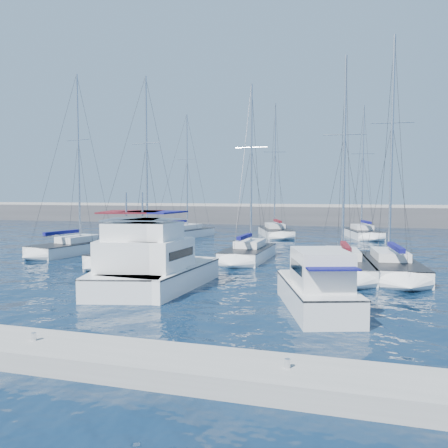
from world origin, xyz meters
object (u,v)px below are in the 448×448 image
(sailboat_mid_d, at_px, (343,265))
(sailboat_back_b, at_px, (275,232))
(motor_yacht_stbd_inner, at_px, (160,268))
(sailboat_mid_a, at_px, (74,247))
(motor_yacht_stbd_outer, at_px, (318,290))
(motor_yacht_port_inner, at_px, (137,267))
(sailboat_back_a, at_px, (183,233))
(sailboat_back_c, at_px, (363,233))
(sailboat_mid_c, at_px, (249,253))
(sailboat_mid_b, at_px, (141,255))
(sailboat_mid_e, at_px, (391,266))

(sailboat_mid_d, xyz_separation_m, sailboat_back_b, (-8.27, 23.80, 0.03))
(motor_yacht_stbd_inner, height_order, sailboat_mid_a, sailboat_mid_a)
(motor_yacht_stbd_inner, height_order, motor_yacht_stbd_outer, motor_yacht_stbd_inner)
(motor_yacht_stbd_outer, bearing_deg, sailboat_mid_a, 131.22)
(motor_yacht_port_inner, height_order, motor_yacht_stbd_inner, same)
(sailboat_back_a, distance_m, sailboat_back_c, 21.35)
(motor_yacht_stbd_inner, relative_size, sailboat_mid_c, 0.55)
(sailboat_mid_a, bearing_deg, sailboat_mid_b, -5.37)
(motor_yacht_stbd_outer, height_order, sailboat_mid_d, sailboat_mid_d)
(sailboat_mid_b, distance_m, sailboat_mid_c, 8.44)
(motor_yacht_stbd_outer, xyz_separation_m, sailboat_mid_b, (-14.11, 10.88, -0.43))
(sailboat_mid_d, height_order, sailboat_back_c, sailboat_back_c)
(sailboat_back_a, bearing_deg, sailboat_mid_d, -29.08)
(sailboat_mid_a, distance_m, sailboat_back_b, 25.01)
(motor_yacht_stbd_inner, distance_m, motor_yacht_stbd_outer, 9.00)
(motor_yacht_stbd_outer, xyz_separation_m, sailboat_back_c, (3.06, 34.40, -0.39))
(motor_yacht_port_inner, height_order, sailboat_mid_a, sailboat_mid_a)
(sailboat_back_c, bearing_deg, motor_yacht_stbd_outer, -108.50)
(sailboat_mid_d, xyz_separation_m, sailboat_back_c, (2.03, 24.53, 0.04))
(motor_yacht_stbd_outer, distance_m, sailboat_back_c, 34.53)
(sailboat_mid_a, distance_m, sailboat_mid_e, 25.89)
(motor_yacht_stbd_outer, relative_size, sailboat_back_c, 0.44)
(sailboat_mid_b, xyz_separation_m, sailboat_back_c, (17.17, 23.52, 0.04))
(sailboat_mid_e, bearing_deg, sailboat_back_c, 87.24)
(sailboat_mid_d, relative_size, sailboat_back_c, 0.92)
(motor_yacht_port_inner, height_order, sailboat_back_a, sailboat_back_a)
(sailboat_back_a, bearing_deg, motor_yacht_port_inner, -57.83)
(motor_yacht_stbd_inner, bearing_deg, sailboat_mid_a, 144.90)
(sailboat_back_b, bearing_deg, sailboat_mid_d, -89.86)
(motor_yacht_port_inner, distance_m, sailboat_mid_d, 13.44)
(sailboat_mid_a, xyz_separation_m, sailboat_mid_b, (7.60, -2.38, -0.03))
(sailboat_back_b, bearing_deg, motor_yacht_stbd_outer, -96.88)
(motor_yacht_port_inner, distance_m, sailboat_mid_c, 12.24)
(sailboat_mid_a, bearing_deg, sailboat_mid_d, 3.57)
(sailboat_mid_b, height_order, sailboat_back_b, sailboat_back_b)
(sailboat_mid_a, relative_size, sailboat_back_b, 0.95)
(motor_yacht_stbd_inner, height_order, sailboat_mid_b, sailboat_mid_b)
(sailboat_mid_d, xyz_separation_m, sailboat_mid_e, (2.97, 0.32, 0.02))
(sailboat_mid_b, distance_m, sailboat_back_b, 23.80)
(motor_yacht_stbd_outer, bearing_deg, motor_yacht_port_inner, 149.58)
(sailboat_mid_e, bearing_deg, sailboat_mid_b, 172.86)
(motor_yacht_port_inner, relative_size, sailboat_mid_e, 0.60)
(motor_yacht_stbd_inner, bearing_deg, sailboat_mid_b, 127.39)
(sailboat_back_c, bearing_deg, motor_yacht_port_inner, -125.72)
(motor_yacht_stbd_outer, relative_size, sailboat_back_b, 0.42)
(motor_yacht_port_inner, relative_size, sailboat_mid_b, 0.65)
(sailboat_mid_e, distance_m, sailboat_back_c, 24.22)
(sailboat_mid_a, bearing_deg, sailboat_back_a, 87.01)
(sailboat_mid_c, distance_m, sailboat_back_b, 19.75)
(motor_yacht_stbd_inner, relative_size, sailboat_mid_a, 0.49)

